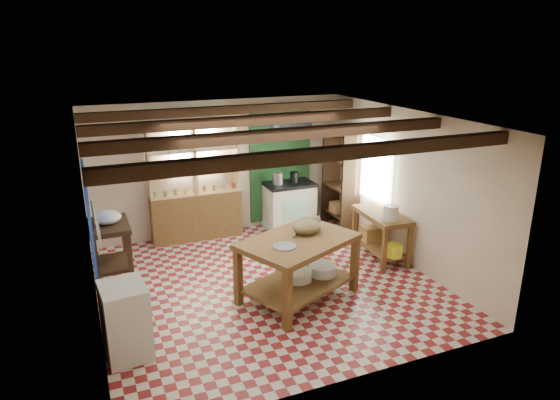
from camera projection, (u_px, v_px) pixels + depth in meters
name	position (u px, v px, depth m)	size (l,w,h in m)	color
floor	(267.00, 285.00, 7.83)	(5.00, 5.00, 0.02)	maroon
ceiling	(266.00, 118.00, 7.03)	(5.00, 5.00, 0.02)	#4E4D53
wall_back	(220.00, 168.00, 9.63)	(5.00, 0.04, 2.60)	beige
wall_front	(352.00, 275.00, 5.23)	(5.00, 0.04, 2.60)	beige
wall_left	(88.00, 229.00, 6.52)	(0.04, 5.00, 2.60)	beige
wall_right	(406.00, 187.00, 8.35)	(0.04, 5.00, 2.60)	beige
ceiling_beams	(266.00, 127.00, 7.07)	(5.00, 3.80, 0.15)	#372213
blue_wall_patch	(89.00, 221.00, 7.38)	(0.04, 1.40, 1.60)	#173AB0
green_wall_patch	(280.00, 165.00, 10.07)	(1.30, 0.04, 2.30)	#1C4620
window_back	(194.00, 150.00, 9.30)	(0.90, 0.02, 0.80)	white
window_right	(372.00, 168.00, 9.19)	(0.02, 1.30, 1.20)	white
utensil_rail	(94.00, 224.00, 5.34)	(0.06, 0.90, 0.28)	black
pot_rack	(289.00, 122.00, 9.42)	(0.86, 0.12, 0.36)	black
shelving_unit	(195.00, 183.00, 9.32)	(1.70, 0.34, 2.20)	tan
tall_rack	(341.00, 180.00, 9.94)	(0.40, 0.86, 2.00)	#372213
work_table	(298.00, 268.00, 7.30)	(1.64, 1.09, 0.93)	brown
stove	(289.00, 205.00, 10.05)	(0.97, 0.65, 0.94)	silver
prep_table	(111.00, 250.00, 7.98)	(0.61, 0.89, 0.90)	#372213
white_cabinet	(126.00, 320.00, 5.96)	(0.51, 0.61, 0.92)	silver
right_counter	(381.00, 236.00, 8.65)	(0.58, 1.17, 0.84)	brown
cat	(307.00, 227.00, 7.33)	(0.45, 0.34, 0.20)	#8A7A50
steel_tray	(284.00, 246.00, 6.88)	(0.33, 0.33, 0.02)	#B1B2B9
basin_large	(298.00, 275.00, 7.41)	(0.43, 0.43, 0.15)	silver
basin_small	(322.00, 270.00, 7.59)	(0.43, 0.43, 0.15)	silver
kettle_left	(278.00, 178.00, 9.78)	(0.20, 0.20, 0.23)	#B1B2B9
kettle_right	(294.00, 177.00, 9.91)	(0.17, 0.17, 0.21)	black
enamel_bowl	(107.00, 217.00, 7.80)	(0.43, 0.43, 0.21)	silver
white_bucket	(391.00, 213.00, 8.15)	(0.25, 0.25, 0.25)	silver
wicker_basket	(372.00, 233.00, 8.94)	(0.37, 0.29, 0.26)	#AF8146
yellow_tub	(394.00, 250.00, 8.27)	(0.28, 0.28, 0.21)	yellow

